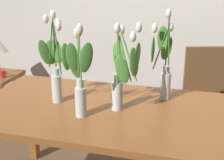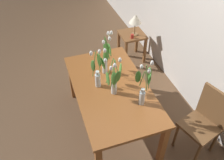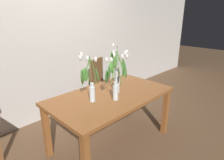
{
  "view_description": "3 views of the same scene",
  "coord_description": "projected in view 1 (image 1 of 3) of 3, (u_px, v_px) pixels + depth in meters",
  "views": [
    {
      "loc": [
        0.54,
        -1.71,
        1.56
      ],
      "look_at": [
        0.08,
        -0.01,
        0.93
      ],
      "focal_mm": 49.88,
      "sensor_mm": 36.0,
      "label": 1
    },
    {
      "loc": [
        2.01,
        -0.67,
        2.74
      ],
      "look_at": [
        0.03,
        0.0,
        0.88
      ],
      "focal_mm": 37.52,
      "sensor_mm": 36.0,
      "label": 2
    },
    {
      "loc": [
        -1.61,
        -1.61,
        1.73
      ],
      "look_at": [
        0.04,
        0.03,
        0.92
      ],
      "focal_mm": 30.82,
      "sensor_mm": 36.0,
      "label": 3
    }
  ],
  "objects": [
    {
      "name": "dining_table",
      "position": [
        101.0,
        120.0,
        1.99
      ],
      "size": [
        1.6,
        0.9,
        0.74
      ],
      "color": "brown",
      "rests_on": "ground"
    },
    {
      "name": "tulip_vase_0",
      "position": [
        122.0,
        75.0,
        1.84
      ],
      "size": [
        0.21,
        0.23,
        0.56
      ],
      "color": "silver",
      "rests_on": "dining_table"
    },
    {
      "name": "tulip_vase_1",
      "position": [
        80.0,
        81.0,
        1.79
      ],
      "size": [
        0.22,
        0.22,
        0.56
      ],
      "color": "silver",
      "rests_on": "dining_table"
    },
    {
      "name": "tulip_vase_2",
      "position": [
        164.0,
        67.0,
        2.03
      ],
      "size": [
        0.14,
        0.17,
        0.59
      ],
      "color": "silver",
      "rests_on": "dining_table"
    },
    {
      "name": "tulip_vase_3",
      "position": [
        56.0,
        67.0,
        2.0
      ],
      "size": [
        0.26,
        0.18,
        0.58
      ],
      "color": "silver",
      "rests_on": "dining_table"
    },
    {
      "name": "dining_chair",
      "position": [
        208.0,
        94.0,
        2.73
      ],
      "size": [
        0.5,
        0.5,
        0.93
      ],
      "color": "brown",
      "rests_on": "ground"
    },
    {
      "name": "pillar_candle",
      "position": [
        3.0,
        74.0,
        3.07
      ],
      "size": [
        0.06,
        0.06,
        0.07
      ],
      "primitive_type": "cylinder",
      "color": "#B72D23",
      "rests_on": "side_table"
    }
  ]
}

